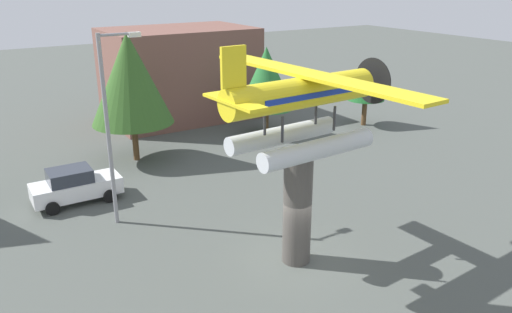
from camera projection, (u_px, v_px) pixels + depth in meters
ground_plane at (296, 260)px, 20.01m from camera, size 140.00×140.00×0.00m
display_pedestal at (297, 208)px, 19.23m from camera, size 1.10×1.10×4.58m
floatplane_monument at (303, 106)px, 17.95m from camera, size 6.97×10.45×4.00m
car_mid_white at (75, 185)px, 24.81m from camera, size 4.20×2.02×1.76m
streetlight_primary at (111, 119)px, 21.50m from camera, size 1.84×0.28×8.43m
storefront_building at (180, 74)px, 38.82m from camera, size 10.79×7.23×6.83m
tree_east at (130, 79)px, 29.10m from camera, size 4.77×4.77×7.63m
tree_center_back at (266, 78)px, 34.39m from camera, size 3.79×3.79×6.07m
tree_far_east at (367, 79)px, 36.64m from camera, size 2.75×2.75×4.99m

